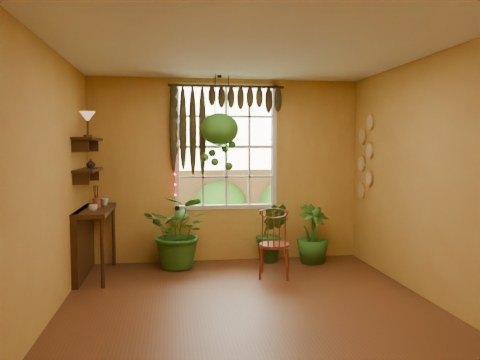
% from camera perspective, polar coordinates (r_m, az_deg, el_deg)
% --- Properties ---
extents(floor, '(4.50, 4.50, 0.00)m').
position_cam_1_polar(floor, '(5.03, 1.44, -15.68)').
color(floor, '#542F18').
rests_on(floor, ground).
extents(ceiling, '(4.50, 4.50, 0.00)m').
position_cam_1_polar(ceiling, '(4.84, 1.50, 16.02)').
color(ceiling, white).
rests_on(ceiling, wall_back).
extents(wall_back, '(4.00, 0.00, 4.00)m').
position_cam_1_polar(wall_back, '(6.97, -1.67, 1.18)').
color(wall_back, gold).
rests_on(wall_back, floor).
extents(wall_left, '(0.00, 4.50, 4.50)m').
position_cam_1_polar(wall_left, '(4.83, -22.63, -0.37)').
color(wall_left, gold).
rests_on(wall_left, floor).
extents(wall_right, '(0.00, 4.50, 4.50)m').
position_cam_1_polar(wall_right, '(5.45, 22.67, 0.09)').
color(wall_right, gold).
rests_on(wall_right, floor).
extents(window, '(1.52, 0.10, 1.86)m').
position_cam_1_polar(window, '(6.99, -1.71, 4.06)').
color(window, silver).
rests_on(window, wall_back).
extents(valance_vine, '(1.70, 0.12, 1.10)m').
position_cam_1_polar(valance_vine, '(6.89, -2.31, 8.87)').
color(valance_vine, '#3E2410').
rests_on(valance_vine, window).
extents(string_lights, '(0.03, 0.03, 1.54)m').
position_cam_1_polar(string_lights, '(6.85, -7.96, 4.45)').
color(string_lights, '#FF2633').
rests_on(string_lights, window).
extents(wall_plates, '(0.04, 0.32, 1.10)m').
position_cam_1_polar(wall_plates, '(7.03, 15.04, 2.71)').
color(wall_plates, beige).
rests_on(wall_plates, wall_right).
extents(counter_ledge, '(0.40, 1.20, 0.90)m').
position_cam_1_polar(counter_ledge, '(6.46, -18.13, -6.37)').
color(counter_ledge, '#3E2410').
rests_on(counter_ledge, floor).
extents(shelf_lower, '(0.25, 0.90, 0.04)m').
position_cam_1_polar(shelf_lower, '(6.36, -18.00, 1.17)').
color(shelf_lower, '#3E2410').
rests_on(shelf_lower, wall_left).
extents(shelf_upper, '(0.25, 0.90, 0.04)m').
position_cam_1_polar(shelf_upper, '(6.35, -18.07, 4.78)').
color(shelf_upper, '#3E2410').
rests_on(shelf_upper, wall_left).
extents(backyard, '(14.00, 10.00, 12.00)m').
position_cam_1_polar(backyard, '(11.59, -3.14, 1.97)').
color(backyard, '#32631C').
rests_on(backyard, ground).
extents(windsor_chair, '(0.49, 0.51, 1.06)m').
position_cam_1_polar(windsor_chair, '(6.18, 4.20, -8.97)').
color(windsor_chair, maroon).
rests_on(windsor_chair, floor).
extents(potted_plant_left, '(1.14, 1.07, 1.03)m').
position_cam_1_polar(potted_plant_left, '(6.62, -7.29, -6.26)').
color(potted_plant_left, '#1E4913').
rests_on(potted_plant_left, floor).
extents(potted_plant_mid, '(0.59, 0.54, 0.88)m').
position_cam_1_polar(potted_plant_mid, '(6.93, 3.93, -6.42)').
color(potted_plant_mid, '#1E4913').
rests_on(potted_plant_mid, floor).
extents(potted_plant_right, '(0.63, 0.63, 0.85)m').
position_cam_1_polar(potted_plant_right, '(6.96, 8.84, -6.54)').
color(potted_plant_right, '#1E4913').
rests_on(potted_plant_right, floor).
extents(hanging_basket, '(0.53, 0.53, 1.35)m').
position_cam_1_polar(hanging_basket, '(6.61, -2.51, 5.78)').
color(hanging_basket, black).
rests_on(hanging_basket, ceiling).
extents(cup_a, '(0.13, 0.13, 0.09)m').
position_cam_1_polar(cup_a, '(6.08, -17.50, -3.25)').
color(cup_a, silver).
rests_on(cup_a, counter_ledge).
extents(cup_b, '(0.12, 0.12, 0.09)m').
position_cam_1_polar(cup_b, '(6.67, -16.17, -2.58)').
color(cup_b, beige).
rests_on(cup_b, counter_ledge).
extents(brush_jar, '(0.10, 0.10, 0.37)m').
position_cam_1_polar(brush_jar, '(6.48, -17.12, -1.92)').
color(brush_jar, brown).
rests_on(brush_jar, counter_ledge).
extents(shelf_vase, '(0.13, 0.13, 0.12)m').
position_cam_1_polar(shelf_vase, '(6.51, -17.74, 1.94)').
color(shelf_vase, '#B2AD99').
rests_on(shelf_vase, shelf_lower).
extents(tiffany_lamp, '(0.20, 0.20, 0.33)m').
position_cam_1_polar(tiffany_lamp, '(6.29, -18.10, 7.16)').
color(tiffany_lamp, '#523717').
rests_on(tiffany_lamp, shelf_upper).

